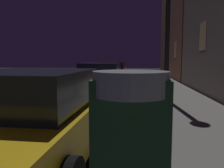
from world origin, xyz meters
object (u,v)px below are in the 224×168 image
object	(u,v)px
car_blue	(101,78)
car_red	(114,71)
street_lamp	(168,5)
car_yellow_cab	(35,117)

from	to	relation	value
car_blue	car_red	xyz separation A→B (m)	(-0.00, 6.38, -0.00)
car_blue	car_red	bearing A→B (deg)	90.00
car_red	street_lamp	size ratio (longest dim) A/B	0.86
car_yellow_cab	car_red	world-z (taller)	same
car_blue	car_red	distance (m)	6.38
car_red	street_lamp	xyz separation A→B (m)	(2.69, -8.46, 2.76)
car_red	street_lamp	bearing A→B (deg)	-72.37
street_lamp	car_blue	bearing A→B (deg)	142.27
car_blue	street_lamp	xyz separation A→B (m)	(2.69, -2.08, 2.76)
car_yellow_cab	car_red	bearing A→B (deg)	89.99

